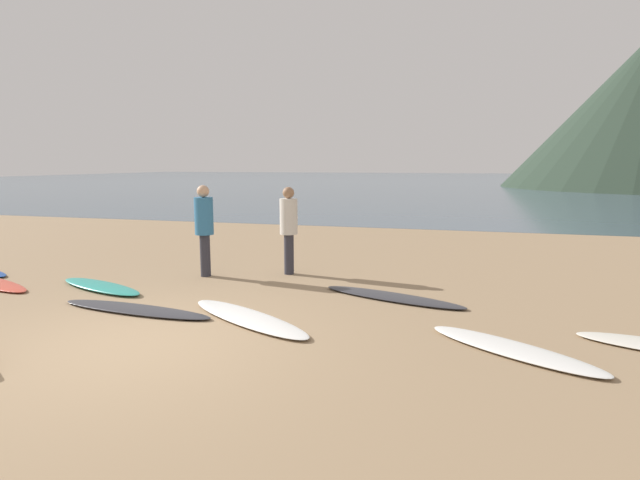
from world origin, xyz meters
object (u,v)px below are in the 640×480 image
surfboard_3 (135,309)px  surfboard_6 (513,349)px  surfboard_4 (248,318)px  surfboard_2 (101,286)px  surfboard_5 (392,297)px  person_0 (289,223)px  person_1 (204,223)px

surfboard_3 → surfboard_6: size_ratio=1.21×
surfboard_4 → surfboard_6: (3.57, -0.30, -0.00)m
surfboard_2 → surfboard_5: size_ratio=0.86×
surfboard_3 → surfboard_6: (5.40, -0.25, 0.00)m
person_0 → person_1: 1.67m
surfboard_5 → person_0: 2.83m
surfboard_3 → person_0: person_0 is taller
person_1 → surfboard_5: bearing=169.1°
person_0 → surfboard_4: bearing=-167.0°
surfboard_5 → person_0: bearing=167.6°
person_1 → surfboard_2: bearing=47.1°
person_1 → person_0: bearing=-158.3°
surfboard_4 → person_0: person_0 is taller
surfboard_3 → person_0: size_ratio=1.51×
surfboard_3 → person_1: (-0.12, 2.48, 1.04)m
surfboard_3 → surfboard_6: 5.41m
surfboard_5 → surfboard_4: bearing=-119.4°
surfboard_2 → person_1: (1.33, 1.44, 1.03)m
person_0 → person_1: bearing=117.3°
person_1 → surfboard_6: bearing=153.5°
person_0 → surfboard_3: bearing=160.7°
surfboard_3 → surfboard_2: bearing=149.9°
person_1 → surfboard_4: bearing=128.7°
surfboard_6 → surfboard_4: bearing=-152.0°
surfboard_5 → surfboard_3: bearing=-136.4°
surfboard_4 → person_0: (-0.41, 3.05, 1.01)m
surfboard_2 → surfboard_6: surfboard_2 is taller
surfboard_6 → person_1: size_ratio=1.22×
surfboard_4 → surfboard_6: size_ratio=1.15×
surfboard_6 → person_1: person_1 is taller
surfboard_6 → person_1: bearing=-173.5°
surfboard_2 → surfboard_5: 5.21m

